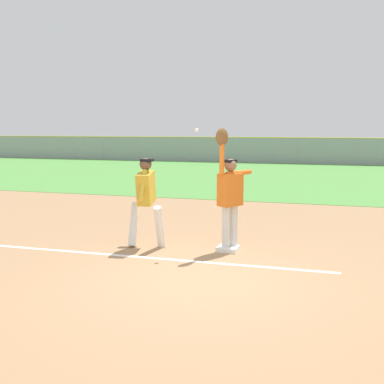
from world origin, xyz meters
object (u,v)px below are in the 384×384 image
first_base (228,249)px  parked_car_white (237,149)px  fielder (229,191)px  parked_car_red (313,150)px  baseball (197,130)px  runner (146,196)px

first_base → parked_car_white: size_ratio=0.08×
fielder → parked_car_red: fielder is taller
baseball → parked_car_red: baseball is taller
parked_car_red → runner: bearing=-93.9°
baseball → parked_car_white: bearing=99.2°
first_base → fielder: 1.08m
fielder → parked_car_white: 26.91m
first_base → runner: runner is taller
fielder → baseball: size_ratio=30.81×
runner → baseball: 1.59m
runner → first_base: bearing=0.5°
runner → parked_car_red: (2.27, 26.62, -0.32)m
first_base → parked_car_red: (0.71, 26.45, 0.63)m
first_base → baseball: bearing=-166.6°
parked_car_red → parked_car_white: bearing=-179.5°
baseball → parked_car_white: (-4.32, 26.63, -1.56)m
runner → baseball: (0.99, 0.04, 1.24)m
fielder → parked_car_white: size_ratio=0.50×
fielder → baseball: fielder is taller
fielder → runner: (-1.57, -0.21, -0.12)m
fielder → parked_car_white: (-4.90, 26.46, -0.45)m
fielder → parked_car_red: size_ratio=0.51×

